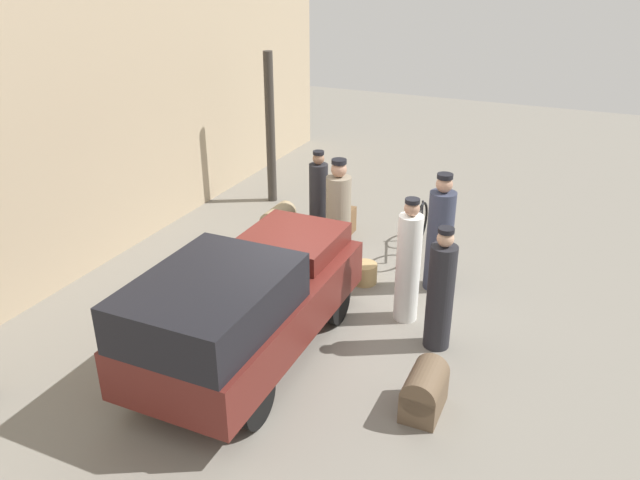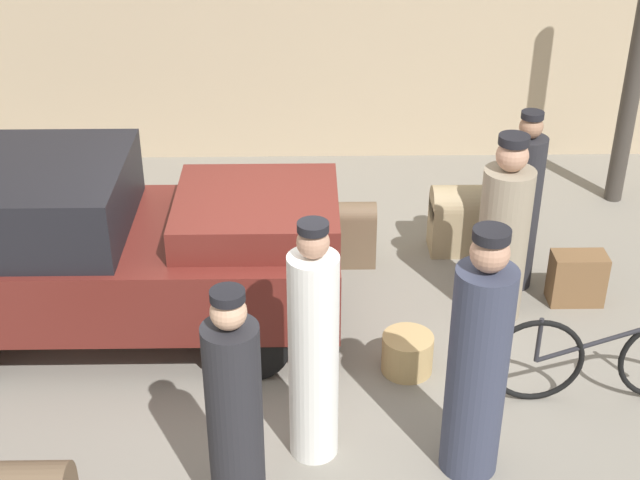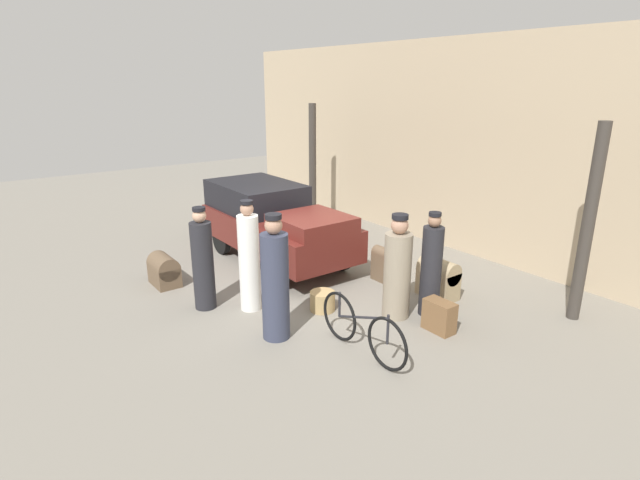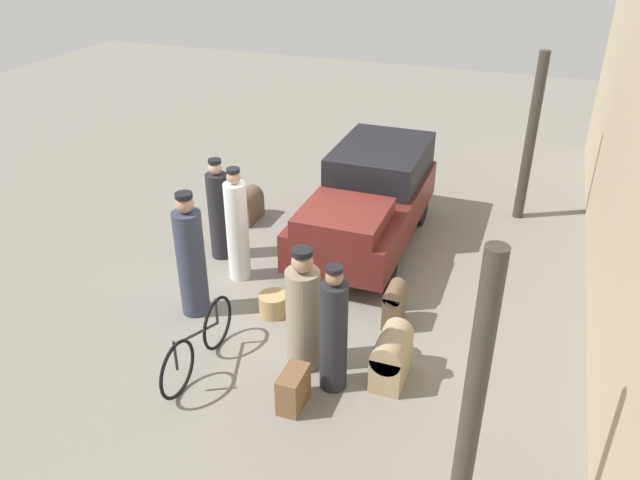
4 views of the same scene
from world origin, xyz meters
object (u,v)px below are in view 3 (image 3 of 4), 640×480
Objects in this scene: porter_with_bicycle at (249,260)px; conductor_in_dark_uniform at (431,268)px; truck at (274,221)px; porter_standing_middle at (203,263)px; trunk_barrel_dark at (164,270)px; bicycle at (362,329)px; porter_carrying_trunk at (397,272)px; suitcase_black_upright at (439,316)px; trunk_large_brown at (383,263)px; trunk_umber_medium at (438,277)px; wicker_basket at (322,301)px; porter_lifting_near_truck at (275,283)px.

porter_with_bicycle reaches higher than conductor_in_dark_uniform.
truck is 2.53m from porter_standing_middle.
porter_standing_middle is at bearing 8.46° from trunk_barrel_dark.
porter_carrying_trunk is at bearing 114.52° from bicycle.
suitcase_black_upright is (0.20, 1.37, -0.13)m from bicycle.
trunk_large_brown is at bearing 160.28° from suitcase_black_upright.
trunk_umber_medium is (2.02, 3.44, -0.43)m from porter_standing_middle.
porter_standing_middle is at bearing -132.47° from porter_carrying_trunk.
porter_with_bicycle is at bearing -40.95° from truck.
truck is 5.39× the size of trunk_umber_medium.
conductor_in_dark_uniform reaches higher than suitcase_black_upright.
truck is at bearing -155.03° from trunk_large_brown.
porter_carrying_trunk reaches higher than trunk_barrel_dark.
porter_with_bicycle reaches higher than porter_standing_middle.
trunk_large_brown is at bearing 56.33° from trunk_barrel_dark.
conductor_in_dark_uniform is (3.70, 0.65, -0.06)m from truck.
trunk_large_brown is at bearing 101.68° from wicker_basket.
trunk_umber_medium is at bearing 47.16° from trunk_barrel_dark.
porter_standing_middle is at bearing -157.31° from bicycle.
porter_with_bicycle is 2.68m from trunk_large_brown.
porter_carrying_trunk is 3.49× the size of suitcase_black_upright.
porter_lifting_near_truck is at bearing 14.78° from porter_standing_middle.
porter_lifting_near_truck is at bearing -31.11° from truck.
porter_with_bicycle is at bearing 49.94° from porter_standing_middle.
conductor_in_dark_uniform is at bearing 99.72° from bicycle.
conductor_in_dark_uniform reaches higher than trunk_barrel_dark.
porter_carrying_trunk reaches higher than wicker_basket.
conductor_in_dark_uniform is (1.89, 2.22, -0.07)m from porter_with_bicycle.
suitcase_black_upright is (1.30, 2.07, -0.62)m from porter_lifting_near_truck.
trunk_large_brown reaches higher than trunk_barrel_dark.
trunk_umber_medium is at bearing 21.04° from truck.
bicycle is at bearing -15.18° from wicker_basket.
truck is at bearing -177.31° from porter_carrying_trunk.
porter_lifting_near_truck is at bearing -147.45° from bicycle.
trunk_umber_medium reaches higher than suitcase_black_upright.
suitcase_black_upright is at bearing -33.36° from conductor_in_dark_uniform.
porter_with_bicycle reaches higher than truck.
trunk_barrel_dark is at bearing -144.09° from porter_carrying_trunk.
wicker_basket is at bearing -148.77° from suitcase_black_upright.
conductor_in_dark_uniform is 0.84m from trunk_umber_medium.
porter_carrying_trunk reaches higher than trunk_umber_medium.
trunk_umber_medium is 1.29m from suitcase_black_upright.
porter_with_bicycle is 0.77m from porter_standing_middle.
trunk_barrel_dark reaches higher than suitcase_black_upright.
porter_with_bicycle reaches higher than trunk_large_brown.
porter_with_bicycle reaches higher than bicycle.
porter_carrying_trunk reaches higher than suitcase_black_upright.
suitcase_black_upright is at bearing -19.72° from trunk_large_brown.
porter_carrying_trunk is 0.55m from conductor_in_dark_uniform.
trunk_umber_medium is at bearing 95.22° from porter_carrying_trunk.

